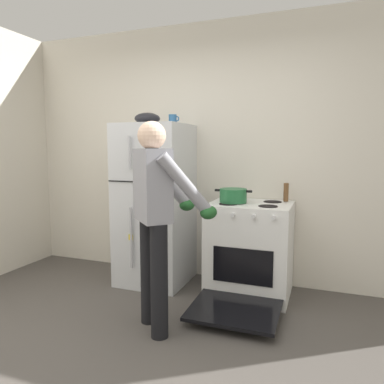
{
  "coord_description": "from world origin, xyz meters",
  "views": [
    {
      "loc": [
        1.19,
        -1.77,
        1.4
      ],
      "look_at": [
        0.04,
        1.32,
        1.0
      ],
      "focal_mm": 33.66,
      "sensor_mm": 36.0,
      "label": 1
    }
  ],
  "objects": [
    {
      "name": "person_cook",
      "position": [
        0.01,
        0.65,
        0.95
      ],
      "size": [
        0.66,
        0.69,
        1.6
      ],
      "color": "black",
      "rests_on": "ground"
    },
    {
      "name": "ground",
      "position": [
        0.0,
        0.0,
        0.0
      ],
      "size": [
        8.0,
        8.0,
        0.0
      ],
      "primitive_type": "plane",
      "color": "#4C4742"
    },
    {
      "name": "stove_range",
      "position": [
        0.54,
        1.55,
        0.43
      ],
      "size": [
        0.76,
        1.21,
        0.89
      ],
      "color": "white",
      "rests_on": "ground"
    },
    {
      "name": "refrigerator",
      "position": [
        -0.46,
        1.57,
        0.82
      ],
      "size": [
        0.68,
        0.72,
        1.64
      ],
      "color": "silver",
      "rests_on": "ground"
    },
    {
      "name": "mixing_bowl",
      "position": [
        -0.54,
        1.57,
        1.7
      ],
      "size": [
        0.26,
        0.26,
        0.12
      ],
      "primitive_type": "ellipsoid",
      "color": "black",
      "rests_on": "refrigerator"
    },
    {
      "name": "coffee_mug",
      "position": [
        -0.28,
        1.62,
        1.69
      ],
      "size": [
        0.11,
        0.08,
        0.1
      ],
      "color": "#2D6093",
      "rests_on": "refrigerator"
    },
    {
      "name": "pepper_mill",
      "position": [
        0.84,
        1.77,
        0.98
      ],
      "size": [
        0.05,
        0.05,
        0.18
      ],
      "primitive_type": "cylinder",
      "color": "brown",
      "rests_on": "stove_range"
    },
    {
      "name": "kitchen_wall_back",
      "position": [
        0.0,
        1.95,
        1.35
      ],
      "size": [
        6.0,
        0.1,
        2.7
      ],
      "primitive_type": "cube",
      "color": "silver",
      "rests_on": "ground"
    },
    {
      "name": "red_pot",
      "position": [
        0.38,
        1.52,
        0.96
      ],
      "size": [
        0.36,
        0.26,
        0.13
      ],
      "color": "#236638",
      "rests_on": "stove_range"
    }
  ]
}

